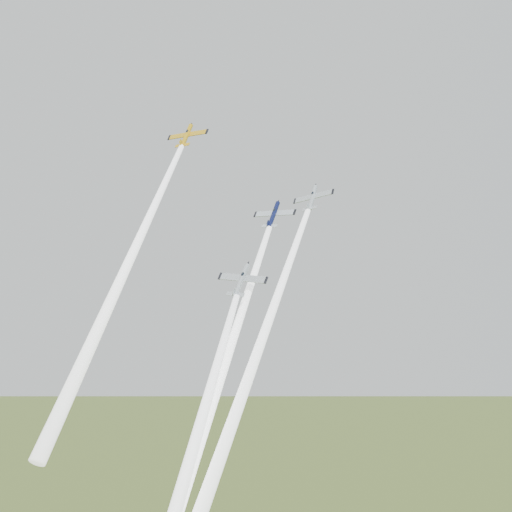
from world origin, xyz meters
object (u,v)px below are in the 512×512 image
plane_navy (274,215)px  plane_silver_right (313,198)px  plane_yellow (187,136)px  plane_silver_low (241,280)px

plane_navy → plane_silver_right: plane_silver_right is taller
plane_yellow → plane_silver_low: size_ratio=1.02×
plane_yellow → plane_silver_low: (12.99, -14.85, -28.61)m
plane_yellow → plane_navy: plane_yellow is taller
plane_navy → plane_yellow: bearing=-175.3°
plane_navy → plane_silver_low: plane_navy is taller
plane_silver_right → plane_silver_low: plane_silver_right is taller
plane_silver_low → plane_navy: bearing=84.2°
plane_silver_right → plane_silver_low: size_ratio=0.96×
plane_silver_right → plane_silver_low: bearing=-107.1°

